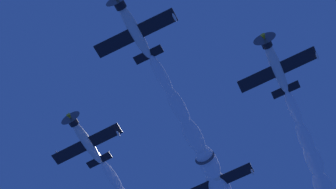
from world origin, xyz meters
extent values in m
ellipsoid|color=silver|center=(-1.86, -1.69, 53.82)|extent=(4.35, 7.58, 1.77)
cylinder|color=black|center=(-3.28, -4.92, 53.58)|extent=(1.66, 1.48, 1.39)
cube|color=black|center=(-1.77, -1.46, 53.64)|extent=(9.59, 5.43, 1.14)
ellipsoid|color=silver|center=(2.61, -3.36, 53.22)|extent=(0.70, 1.08, 0.37)
ellipsoid|color=silver|center=(-6.16, 0.44, 54.07)|extent=(0.70, 1.08, 0.37)
cube|color=black|center=(-0.49, 1.39, 54.10)|extent=(3.62, 2.37, 0.50)
cube|color=silver|center=(-0.43, 1.40, 54.68)|extent=(0.77, 1.26, 1.37)
ellipsoid|color=#1E232D|center=(-1.97, -2.06, 54.27)|extent=(1.52, 1.95, 0.93)
ellipsoid|color=silver|center=(14.51, 3.94, 54.99)|extent=(4.37, 7.59, 1.36)
cylinder|color=black|center=(13.08, 0.71, 54.95)|extent=(1.65, 1.49, 1.34)
cone|color=yellow|center=(12.78, 0.01, 54.94)|extent=(0.91, 1.00, 0.64)
cylinder|color=#3F3F47|center=(12.85, 0.17, 54.94)|extent=(2.71, 1.19, 2.93)
cube|color=black|center=(14.59, 4.17, 54.80)|extent=(9.58, 5.42, 1.15)
ellipsoid|color=silver|center=(18.96, 2.25, 54.32)|extent=(0.70, 1.08, 0.32)
ellipsoid|color=silver|center=(10.22, 6.09, 55.27)|extent=(0.70, 1.08, 0.32)
cube|color=black|center=(15.88, 7.04, 55.08)|extent=(3.62, 2.37, 0.47)
cube|color=silver|center=(15.96, 7.08, 55.66)|extent=(0.76, 1.27, 1.30)
ellipsoid|color=#1E232D|center=(14.41, 3.60, 55.46)|extent=(1.52, 1.95, 0.84)
ellipsoid|color=silver|center=(-9.40, 14.73, 56.34)|extent=(4.41, 7.62, 1.35)
cylinder|color=black|center=(-10.83, 11.49, 56.32)|extent=(1.69, 1.51, 1.39)
cone|color=yellow|center=(-11.13, 10.80, 56.32)|extent=(0.93, 1.01, 0.66)
cylinder|color=#3F3F47|center=(-11.06, 10.96, 56.32)|extent=(2.80, 1.25, 3.04)
cube|color=black|center=(-9.33, 14.95, 56.15)|extent=(9.54, 5.41, 1.60)
ellipsoid|color=silver|center=(-4.99, 13.04, 55.44)|extent=(0.71, 1.09, 0.32)
ellipsoid|color=silver|center=(-13.68, 16.86, 56.85)|extent=(0.71, 1.09, 0.32)
cube|color=black|center=(-8.03, 17.82, 56.40)|extent=(3.60, 2.36, 0.63)
cube|color=silver|center=(-7.92, 17.86, 56.98)|extent=(0.82, 1.30, 1.29)
ellipsoid|color=#1E232D|center=(-9.48, 14.38, 56.81)|extent=(1.54, 1.97, 0.86)
ellipsoid|color=silver|center=(7.67, 19.71, 53.92)|extent=(4.37, 7.59, 1.39)
cylinder|color=black|center=(6.24, 16.47, 53.87)|extent=(1.65, 1.48, 1.35)
cone|color=yellow|center=(5.94, 15.78, 53.85)|extent=(0.91, 0.99, 0.64)
cylinder|color=#3F3F47|center=(6.01, 15.94, 53.86)|extent=(2.72, 1.18, 2.94)
cube|color=black|center=(7.75, 19.93, 53.73)|extent=(9.58, 5.42, 1.17)
ellipsoid|color=silver|center=(12.12, 18.01, 53.25)|extent=(0.70, 1.08, 0.32)
ellipsoid|color=#1E232D|center=(7.57, 19.36, 54.39)|extent=(1.52, 1.95, 0.85)
ellipsoid|color=white|center=(0.95, 4.14, 53.94)|extent=(3.59, 5.96, 1.47)
ellipsoid|color=white|center=(2.80, 8.52, 54.22)|extent=(3.98, 6.14, 1.89)
ellipsoid|color=white|center=(4.59, 12.78, 54.13)|extent=(4.37, 6.32, 2.32)
ellipsoid|color=white|center=(6.44, 16.97, 54.26)|extent=(4.76, 6.50, 2.74)
ellipsoid|color=white|center=(7.99, 21.33, 54.32)|extent=(5.15, 6.68, 3.16)
ellipsoid|color=white|center=(17.08, 9.77, 55.14)|extent=(3.59, 5.96, 1.47)
ellipsoid|color=white|center=(19.02, 14.42, 55.16)|extent=(3.98, 6.14, 1.89)
ellipsoid|color=white|center=(20.56, 18.02, 55.39)|extent=(4.37, 6.32, 2.32)
ellipsoid|color=white|center=(22.46, 22.74, 55.55)|extent=(4.76, 6.50, 2.74)
ellipsoid|color=white|center=(-6.55, 20.84, 56.58)|extent=(3.59, 5.96, 1.47)
camera|label=1|loc=(2.51, -22.64, 1.44)|focal=53.91mm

